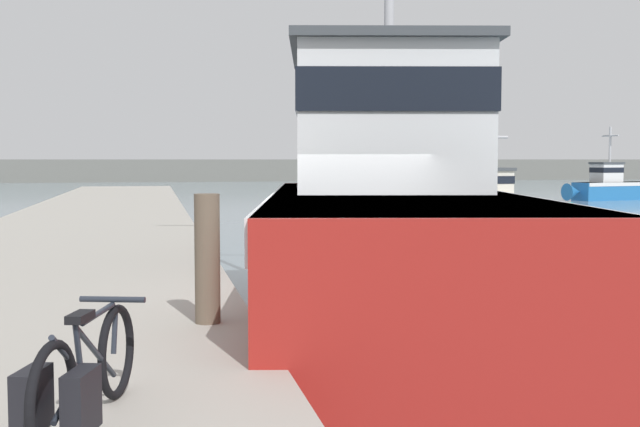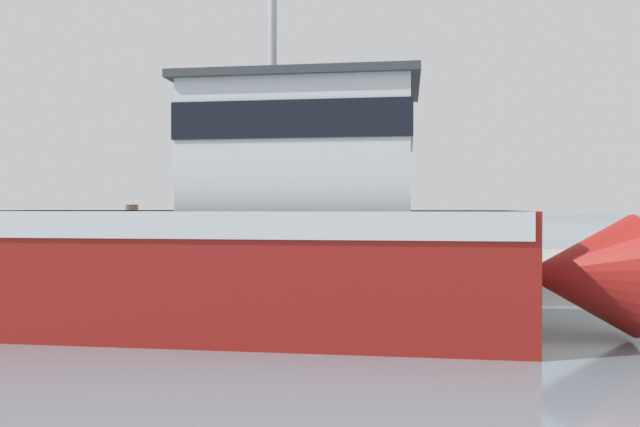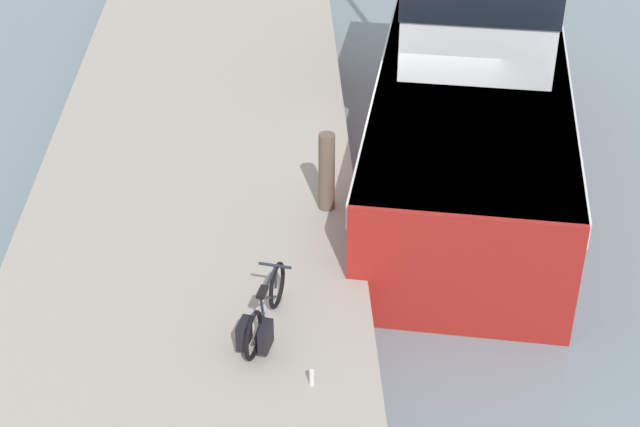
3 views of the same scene
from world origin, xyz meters
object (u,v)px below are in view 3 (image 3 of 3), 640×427
at_px(bicycle_touring, 262,317).
at_px(mooring_post, 327,172).
at_px(water_bottle_by_bike, 312,377).
at_px(fishing_boat_main, 473,78).

height_order(bicycle_touring, mooring_post, mooring_post).
relative_size(bicycle_touring, mooring_post, 1.29).
relative_size(mooring_post, water_bottle_by_bike, 5.80).
bearing_deg(mooring_post, bicycle_touring, -107.45).
bearing_deg(fishing_boat_main, water_bottle_by_bike, -103.04).
height_order(fishing_boat_main, mooring_post, fishing_boat_main).
distance_m(mooring_post, water_bottle_by_bike, 4.02).
height_order(bicycle_touring, water_bottle_by_bike, bicycle_touring).
distance_m(fishing_boat_main, bicycle_touring, 7.05).
bearing_deg(bicycle_touring, water_bottle_by_bike, -40.62).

